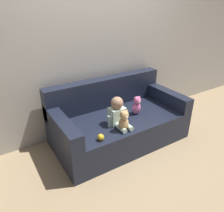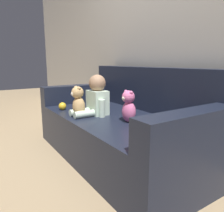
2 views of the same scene
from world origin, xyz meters
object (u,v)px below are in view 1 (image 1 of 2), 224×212
Objects in this scene: teddy_bear_brown at (124,121)px; person_baby at (118,114)px; couch at (117,121)px; toy_ball at (101,137)px; plush_toy_side at (137,105)px.

person_baby is at bearing 82.06° from teddy_bear_brown.
couch is 0.68m from toy_ball.
person_baby reaches higher than teddy_bear_brown.
teddy_bear_brown is (-0.02, -0.16, -0.02)m from person_baby.
teddy_bear_brown is (-0.17, -0.40, 0.25)m from couch.
couch is at bearing 66.45° from teddy_bear_brown.
plush_toy_side is at bearing 14.62° from person_baby.
couch is 6.65× the size of teddy_bear_brown.
couch reaches higher than person_baby.
couch is 23.62× the size of toy_ball.
person_baby is 1.36× the size of teddy_bear_brown.
couch is 4.91× the size of person_baby.
teddy_bear_brown is 1.04× the size of plush_toy_side.
teddy_bear_brown is at bearing -146.74° from plush_toy_side.
couch is 6.94× the size of plush_toy_side.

